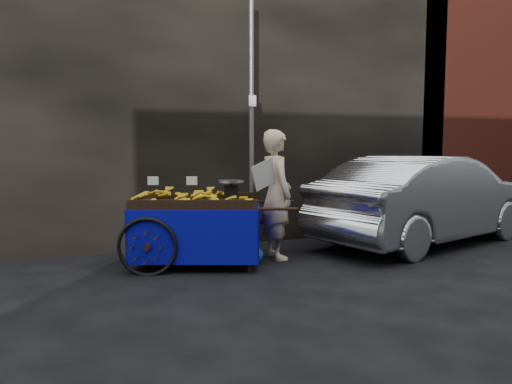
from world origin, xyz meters
name	(u,v)px	position (x,y,z in m)	size (l,w,h in m)	color
ground	(264,266)	(0.00, 0.00, 0.00)	(80.00, 80.00, 0.00)	black
building_wall	(232,101)	(0.39, 2.60, 2.50)	(13.50, 2.00, 5.00)	black
street_pole	(251,125)	(0.30, 1.30, 2.01)	(0.12, 0.10, 4.00)	slate
banana_cart	(193,209)	(-0.91, 0.44, 0.80)	(2.59, 1.84, 1.29)	black
vendor	(276,194)	(0.34, 0.38, 0.96)	(0.75, 0.71, 1.92)	beige
plastic_bag	(255,255)	(-0.07, 0.19, 0.11)	(0.25, 0.20, 0.23)	#174BB2
parked_car	(427,199)	(3.23, 0.50, 0.75)	(1.60, 4.58, 1.51)	#ADB0B5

